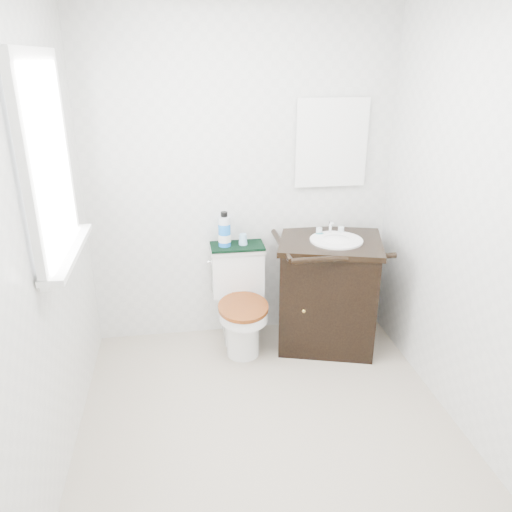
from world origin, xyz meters
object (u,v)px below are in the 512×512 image
object	(u,v)px
mouthwash_bottle	(224,231)
toilet	(240,304)
trash_bin	(238,317)
cup	(243,239)
vanity	(328,289)

from	to	relation	value
mouthwash_bottle	toilet	bearing A→B (deg)	-51.30
trash_bin	toilet	bearing A→B (deg)	-90.00
mouthwash_bottle	cup	size ratio (longest dim) A/B	3.17
vanity	trash_bin	world-z (taller)	vanity
toilet	trash_bin	xyz separation A→B (m)	(0.00, 0.13, -0.17)
trash_bin	vanity	bearing A→B (deg)	-16.95
vanity	cup	world-z (taller)	vanity
trash_bin	cup	distance (m)	0.64
toilet	cup	bearing A→B (deg)	70.33
toilet	trash_bin	world-z (taller)	toilet
vanity	cup	xyz separation A→B (m)	(-0.60, 0.19, 0.36)
vanity	mouthwash_bottle	bearing A→B (deg)	166.16
trash_bin	mouthwash_bottle	world-z (taller)	mouthwash_bottle
toilet	mouthwash_bottle	xyz separation A→B (m)	(-0.09, 0.11, 0.54)
mouthwash_bottle	cup	world-z (taller)	mouthwash_bottle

